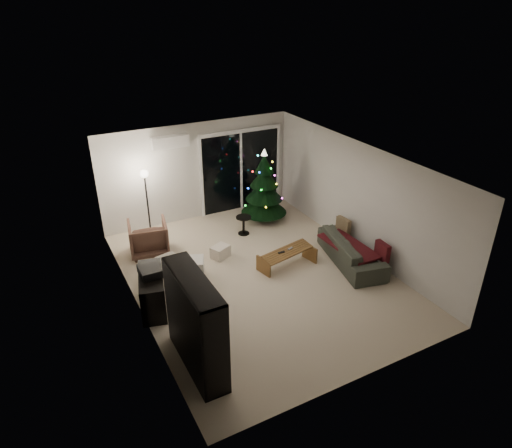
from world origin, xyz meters
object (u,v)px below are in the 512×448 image
at_px(christmas_tree, 264,185).
at_px(bookshelf, 183,327).
at_px(coffee_table, 287,259).
at_px(armchair, 148,238).
at_px(sofa, 352,250).
at_px(media_cabinet, 152,291).

bearing_deg(christmas_tree, bookshelf, -131.76).
distance_m(coffee_table, christmas_tree, 2.48).
distance_m(armchair, coffee_table, 3.15).
distance_m(armchair, christmas_tree, 3.19).
height_order(armchair, coffee_table, armchair).
relative_size(bookshelf, coffee_table, 1.31).
relative_size(bookshelf, christmas_tree, 0.84).
bearing_deg(sofa, coffee_table, 83.20).
relative_size(bookshelf, media_cabinet, 1.39).
bearing_deg(bookshelf, christmas_tree, 41.25).
bearing_deg(armchair, media_cabinet, 86.96).
bearing_deg(sofa, armchair, 70.14).
relative_size(bookshelf, armchair, 1.88).
bearing_deg(armchair, christmas_tree, -163.35).
distance_m(bookshelf, sofa, 4.53).
height_order(media_cabinet, christmas_tree, christmas_tree).
xyz_separation_m(coffee_table, christmas_tree, (0.68, 2.27, 0.76)).
relative_size(armchair, christmas_tree, 0.45).
distance_m(armchair, sofa, 4.52).
bearing_deg(sofa, bookshelf, 120.10).
relative_size(media_cabinet, armchair, 1.35).
height_order(bookshelf, armchair, bookshelf).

